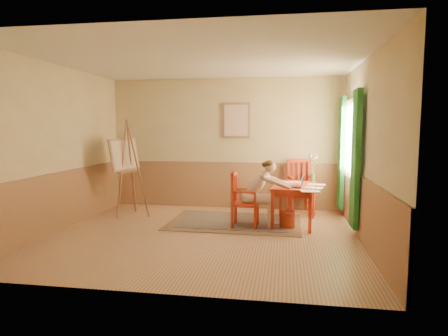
% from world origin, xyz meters
% --- Properties ---
extents(room, '(5.04, 4.54, 2.84)m').
position_xyz_m(room, '(0.00, 0.00, 1.40)').
color(room, tan).
rests_on(room, ground).
extents(wainscot, '(5.00, 4.50, 1.00)m').
position_xyz_m(wainscot, '(0.00, 0.80, 0.50)').
color(wainscot, '#A97B55').
rests_on(wainscot, room).
extents(window, '(0.12, 2.01, 2.20)m').
position_xyz_m(window, '(2.42, 1.10, 1.35)').
color(window, white).
rests_on(window, room).
extents(wall_portrait, '(0.60, 0.05, 0.76)m').
position_xyz_m(wall_portrait, '(0.25, 2.20, 1.90)').
color(wall_portrait, '#9C7450').
rests_on(wall_portrait, room).
extents(rug, '(2.43, 1.65, 0.02)m').
position_xyz_m(rug, '(0.40, 0.91, 0.01)').
color(rug, '#8C7251').
rests_on(rug, room).
extents(table, '(0.85, 1.27, 0.72)m').
position_xyz_m(table, '(1.47, 0.97, 0.63)').
color(table, red).
rests_on(table, room).
extents(chair_left, '(0.46, 0.44, 0.97)m').
position_xyz_m(chair_left, '(0.57, 0.62, 0.49)').
color(chair_left, red).
rests_on(chair_left, room).
extents(chair_back, '(0.57, 0.59, 1.10)m').
position_xyz_m(chair_back, '(1.61, 1.95, 0.55)').
color(chair_back, red).
rests_on(chair_back, room).
extents(figure, '(0.88, 0.38, 1.19)m').
position_xyz_m(figure, '(0.89, 0.61, 0.66)').
color(figure, beige).
rests_on(figure, room).
extents(laptop, '(0.38, 0.23, 0.23)m').
position_xyz_m(laptop, '(1.47, 0.68, 0.77)').
color(laptop, '#1E2338').
rests_on(laptop, table).
extents(papers, '(0.77, 1.28, 0.00)m').
position_xyz_m(papers, '(1.70, 0.84, 0.72)').
color(papers, white).
rests_on(papers, table).
extents(vase, '(0.18, 0.27, 0.54)m').
position_xyz_m(vase, '(1.82, 1.46, 0.97)').
color(vase, '#3F724C').
rests_on(vase, table).
extents(wastebasket, '(0.32, 0.32, 0.29)m').
position_xyz_m(wastebasket, '(1.35, 0.67, 0.14)').
color(wastebasket, '#A6341B').
rests_on(wastebasket, room).
extents(easel, '(0.71, 0.86, 1.92)m').
position_xyz_m(easel, '(-1.82, 1.19, 1.14)').
color(easel, brown).
rests_on(easel, room).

